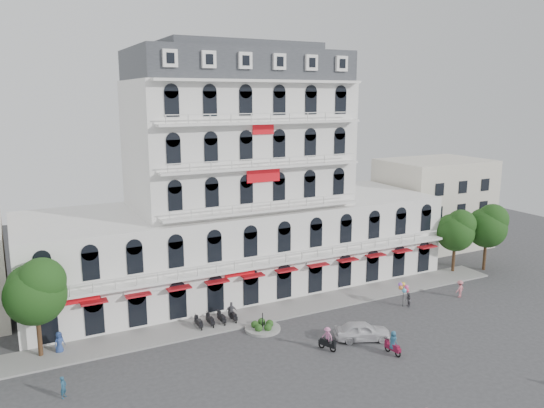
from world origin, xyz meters
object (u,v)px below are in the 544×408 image
Objects in this scene: rider_center at (327,338)px; parked_car at (362,331)px; rider_east at (393,343)px; balloon_vendor at (406,294)px.

parked_car is at bearing 69.11° from rider_center.
rider_east is at bearing 30.78° from rider_center.
rider_east is 1.00× the size of rider_center.
rider_center is at bearing 47.58° from rider_east.
balloon_vendor is at bearing 85.08° from rider_center.
rider_center is (-3.68, -0.22, 0.23)m from parked_car.
parked_car is at bearing -154.25° from balloon_vendor.
parked_car is 2.36× the size of rider_east.
rider_center is 12.58m from balloon_vendor.
rider_center is at bearing 115.80° from parked_car.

